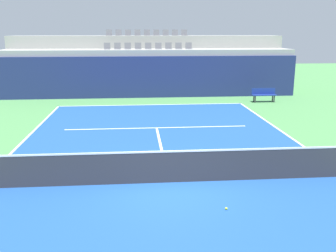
# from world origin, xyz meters

# --- Properties ---
(ground_plane) EXTENTS (80.00, 80.00, 0.00)m
(ground_plane) POSITION_xyz_m (0.00, 0.00, 0.00)
(ground_plane) COLOR #4C8C4C
(court_surface) EXTENTS (11.00, 24.00, 0.01)m
(court_surface) POSITION_xyz_m (0.00, 0.00, 0.01)
(court_surface) COLOR #1E4C99
(court_surface) RESTS_ON ground_plane
(baseline_far) EXTENTS (11.00, 0.10, 0.00)m
(baseline_far) POSITION_xyz_m (0.00, 11.95, 0.01)
(baseline_far) COLOR white
(baseline_far) RESTS_ON court_surface
(service_line_far) EXTENTS (8.26, 0.10, 0.00)m
(service_line_far) POSITION_xyz_m (0.00, 6.40, 0.01)
(service_line_far) COLOR white
(service_line_far) RESTS_ON court_surface
(centre_service_line) EXTENTS (0.10, 6.40, 0.00)m
(centre_service_line) POSITION_xyz_m (0.00, 3.20, 0.01)
(centre_service_line) COLOR white
(centre_service_line) RESTS_ON court_surface
(back_wall) EXTENTS (19.67, 0.30, 2.70)m
(back_wall) POSITION_xyz_m (0.00, 14.63, 1.35)
(back_wall) COLOR navy
(back_wall) RESTS_ON ground_plane
(stands_tier_lower) EXTENTS (19.67, 2.40, 3.10)m
(stands_tier_lower) POSITION_xyz_m (0.00, 15.98, 1.55)
(stands_tier_lower) COLOR #9E9E99
(stands_tier_lower) RESTS_ON ground_plane
(stands_tier_upper) EXTENTS (19.67, 2.40, 3.98)m
(stands_tier_upper) POSITION_xyz_m (0.00, 18.38, 1.99)
(stands_tier_upper) COLOR #9E9E99
(stands_tier_upper) RESTS_ON ground_plane
(seating_row_lower) EXTENTS (6.02, 0.44, 0.44)m
(seating_row_lower) POSITION_xyz_m (0.00, 16.08, 3.22)
(seating_row_lower) COLOR slate
(seating_row_lower) RESTS_ON stands_tier_lower
(seating_row_upper) EXTENTS (6.02, 0.44, 0.44)m
(seating_row_upper) POSITION_xyz_m (0.00, 18.48, 4.10)
(seating_row_upper) COLOR slate
(seating_row_upper) RESTS_ON stands_tier_upper
(tennis_net) EXTENTS (11.08, 0.08, 1.07)m
(tennis_net) POSITION_xyz_m (0.00, 0.00, 0.51)
(tennis_net) COLOR black
(tennis_net) RESTS_ON court_surface
(player_bench) EXTENTS (1.50, 0.40, 0.85)m
(player_bench) POSITION_xyz_m (7.02, 12.36, 0.51)
(player_bench) COLOR navy
(player_bench) RESTS_ON ground_plane
(tennis_ball_1) EXTENTS (0.07, 0.07, 0.07)m
(tennis_ball_1) POSITION_xyz_m (1.25, -1.85, 0.04)
(tennis_ball_1) COLOR #CCE033
(tennis_ball_1) RESTS_ON court_surface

